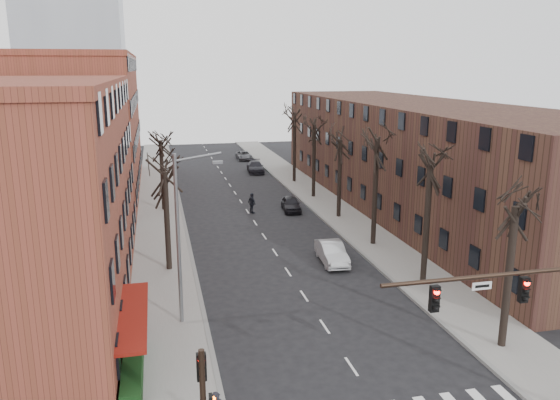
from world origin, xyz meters
TOP-DOWN VIEW (x-y plane):
  - sidewalk_left at (-8.00, 35.00)m, footprint 4.00×90.00m
  - sidewalk_right at (8.00, 35.00)m, footprint 4.00×90.00m
  - building_left_near at (-16.00, 15.00)m, footprint 12.00×26.00m
  - building_left_far at (-16.00, 44.00)m, footprint 12.00×28.00m
  - building_right at (16.00, 30.00)m, footprint 12.00×50.00m
  - awning_left at (-9.40, 6.00)m, footprint 1.20×7.00m
  - hedge at (-9.50, 5.00)m, footprint 0.80×6.00m
  - tree_right_a at (7.60, 4.00)m, footprint 5.20×5.20m
  - tree_right_b at (7.60, 12.00)m, footprint 5.20×5.20m
  - tree_right_c at (7.60, 20.00)m, footprint 5.20×5.20m
  - tree_right_d at (7.60, 28.00)m, footprint 5.20×5.20m
  - tree_right_e at (7.60, 36.00)m, footprint 5.20×5.20m
  - tree_right_f at (7.60, 44.00)m, footprint 5.20×5.20m
  - tree_left_a at (-7.60, 18.00)m, footprint 5.20×5.20m
  - tree_left_b at (-7.60, 34.00)m, footprint 5.20×5.20m
  - signal_mast_arm at (5.45, -1.00)m, footprint 8.14×0.30m
  - signal_pole_left at (-6.99, -0.95)m, footprint 0.47×0.44m
  - streetlight at (-7.03, 10.00)m, footprint 2.45×0.22m
  - silver_sedan at (3.35, 17.05)m, footprint 1.81×4.47m
  - parked_car_near at (4.03, 31.32)m, footprint 1.92×4.04m
  - parked_car_mid at (4.30, 51.21)m, footprint 2.41×5.03m
  - parked_car_far at (4.49, 61.46)m, footprint 2.01×4.36m
  - pedestrian_crossing at (0.31, 31.22)m, footprint 0.85×1.21m

SIDE VIEW (x-z plane):
  - awning_left at x=-9.40m, z-range -0.07..0.07m
  - tree_right_a at x=7.60m, z-range -5.00..5.00m
  - tree_right_b at x=7.60m, z-range -5.40..5.40m
  - tree_right_c at x=7.60m, z-range -5.80..5.80m
  - tree_right_d at x=7.60m, z-range -5.00..5.00m
  - tree_right_e at x=7.60m, z-range -5.40..5.40m
  - tree_right_f at x=7.60m, z-range -5.80..5.80m
  - tree_left_a at x=-7.60m, z-range -4.75..4.75m
  - tree_left_b at x=-7.60m, z-range -4.75..4.75m
  - sidewalk_left at x=-8.00m, z-range 0.00..0.15m
  - sidewalk_right at x=8.00m, z-range 0.00..0.15m
  - parked_car_far at x=4.49m, z-range 0.00..1.21m
  - hedge at x=-9.50m, z-range 0.15..1.15m
  - parked_car_near at x=4.03m, z-range 0.00..1.33m
  - parked_car_mid at x=4.30m, z-range 0.00..1.41m
  - silver_sedan at x=3.35m, z-range 0.00..1.44m
  - pedestrian_crossing at x=0.31m, z-range 0.00..1.91m
  - signal_pole_left at x=-6.99m, z-range 0.41..4.81m
  - signal_mast_arm at x=5.45m, z-range 0.80..8.00m
  - building_right at x=16.00m, z-range 0.00..10.00m
  - streetlight at x=-7.03m, z-range 0.50..9.53m
  - building_left_near at x=-16.00m, z-range 0.00..12.00m
  - building_left_far at x=-16.00m, z-range 0.00..14.00m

